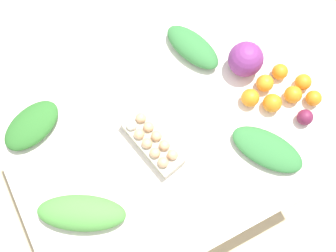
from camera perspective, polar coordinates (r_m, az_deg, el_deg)
The scene contains 16 objects.
ground_plane at distance 2.27m, azimuth 0.00°, elevation -5.89°, with size 8.00×8.00×0.00m, color #C6B289.
dining_table at distance 1.66m, azimuth 0.00°, elevation -1.14°, with size 1.36×1.02×0.72m.
cabbage_purple at distance 1.66m, azimuth 11.75°, elevation 9.92°, with size 0.15×0.15×0.15m, color #7A2D75.
egg_carton at distance 1.52m, azimuth -2.44°, elevation -2.41°, with size 0.17×0.31×0.09m.
greens_bunch_kale at distance 1.65m, azimuth -20.06°, elevation 0.09°, with size 0.26×0.16×0.07m, color #2D6B28.
greens_bunch_chard at distance 1.50m, azimuth -13.04°, elevation -12.80°, with size 0.34×0.14×0.10m, color #4C933D.
greens_bunch_dandelion at distance 1.70m, azimuth 3.75°, elevation 11.90°, with size 0.29×0.13×0.08m, color #337538.
greens_bunch_beet_tops at distance 1.57m, azimuth 14.87°, elevation -3.44°, with size 0.31×0.15×0.06m, color #337538.
beet_root at distance 1.66m, azimuth 20.14°, elevation 1.26°, with size 0.07×0.07×0.07m, color maroon.
orange_0 at distance 1.68m, azimuth 18.52°, elevation 4.57°, with size 0.08×0.08×0.08m, color orange.
orange_1 at distance 1.71m, azimuth 16.69°, elevation 7.94°, with size 0.07×0.07×0.07m, color orange.
orange_2 at distance 1.63m, azimuth 15.61°, elevation 3.39°, with size 0.08×0.08×0.08m, color orange.
orange_3 at distance 1.67m, azimuth 14.55°, elevation 6.34°, with size 0.07×0.07×0.07m, color orange.
orange_4 at distance 1.62m, azimuth 12.41°, elevation 4.22°, with size 0.08×0.08×0.08m, color orange.
orange_5 at distance 1.71m, azimuth 21.31°, elevation 3.98°, with size 0.07×0.07×0.07m, color orange.
orange_6 at distance 1.72m, azimuth 19.89°, elevation 6.31°, with size 0.07×0.07×0.07m, color orange.
Camera 1 is at (0.23, 0.44, 2.22)m, focal length 40.00 mm.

